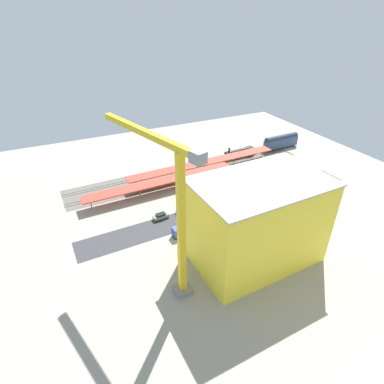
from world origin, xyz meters
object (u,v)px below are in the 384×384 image
parked_car_0 (261,189)px  box_truck_1 (200,225)px  locomotive (241,153)px  box_truck_0 (189,228)px  passenger_coach (281,141)px  parked_car_3 (205,203)px  platform_canopy_far (205,163)px  street_tree_1 (306,184)px  platform_canopy_near (162,181)px  parked_car_1 (243,193)px  parked_car_5 (161,216)px  tower_crane (171,206)px  street_tree_2 (276,188)px  box_truck_2 (202,228)px  street_tree_0 (316,180)px  construction_building (257,222)px  parked_car_4 (183,210)px  parked_car_2 (225,199)px  traffic_light (189,196)px

parked_car_0 → box_truck_1: size_ratio=0.40×
locomotive → box_truck_0: locomotive is taller
passenger_coach → parked_car_3: size_ratio=4.20×
locomotive → parked_car_3: size_ratio=3.63×
parked_car_3 → passenger_coach: bearing=-152.4°
platform_canopy_far → box_truck_1: size_ratio=5.96×
parked_car_3 → street_tree_1: bearing=166.0°
platform_canopy_near → parked_car_1: 27.37m
parked_car_5 → street_tree_1: (-48.47, 7.71, 3.30)m
tower_crane → street_tree_2: size_ratio=3.99×
box_truck_2 → street_tree_0: 44.28m
tower_crane → street_tree_2: 48.11m
platform_canopy_far → parked_car_1: (-3.45, 21.02, -3.13)m
passenger_coach → box_truck_2: bearing=33.3°
parked_car_0 → street_tree_2: (1.07, 8.29, 5.05)m
box_truck_2 → construction_building: bearing=116.7°
parked_car_5 → construction_building: size_ratio=0.17×
parked_car_4 → street_tree_0: bearing=169.2°
locomotive → construction_building: construction_building is taller
street_tree_2 → box_truck_2: bearing=7.5°
platform_canopy_far → tower_crane: bearing=55.6°
platform_canopy_near → box_truck_2: platform_canopy_near is taller
platform_canopy_far → parked_car_0: (-10.85, 21.11, -3.23)m
box_truck_0 → tower_crane: bearing=55.1°
parked_car_1 → street_tree_0: 24.67m
box_truck_1 → street_tree_2: street_tree_2 is taller
parked_car_3 → parked_car_5: size_ratio=0.85×
parked_car_4 → street_tree_0: (-44.76, 8.55, 4.08)m
street_tree_2 → parked_car_5: bearing=-12.2°
street_tree_1 → parked_car_3: bearing=-14.0°
platform_canopy_near → street_tree_0: (-45.54, 23.69, 1.15)m
box_truck_1 → locomotive: bearing=-135.7°
platform_canopy_near → parked_car_0: (-30.35, 14.74, -2.99)m
parked_car_2 → street_tree_1: bearing=163.2°
box_truck_0 → street_tree_1: street_tree_1 is taller
box_truck_1 → box_truck_2: (0.08, 1.64, -0.05)m
platform_canopy_near → street_tree_0: size_ratio=7.58×
box_truck_0 → street_tree_2: (-31.11, -1.93, 4.03)m
parked_car_3 → platform_canopy_near: bearing=-59.1°
construction_building → street_tree_0: bearing=-157.1°
box_truck_2 → street_tree_0: (-44.06, -3.00, 3.17)m
street_tree_0 → street_tree_1: size_ratio=1.15×
parked_car_3 → traffic_light: size_ratio=0.65×
street_tree_1 → parked_car_2: bearing=-16.8°
parked_car_3 → box_truck_1: (7.29, 10.29, 0.88)m
parked_car_5 → tower_crane: 33.14m
platform_canopy_far → street_tree_0: (-26.04, 30.06, 0.91)m
platform_canopy_far → street_tree_2: 31.04m
parked_car_0 → construction_building: construction_building is taller
locomotive → street_tree_1: bearing=93.2°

